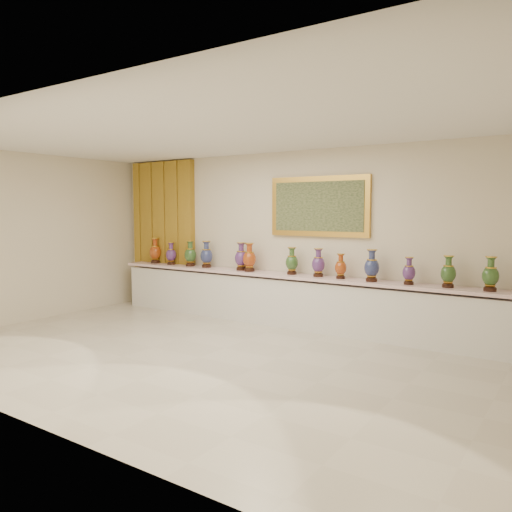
{
  "coord_description": "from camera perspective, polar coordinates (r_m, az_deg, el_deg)",
  "views": [
    {
      "loc": [
        4.32,
        -5.04,
        1.98
      ],
      "look_at": [
        -0.22,
        1.7,
        1.24
      ],
      "focal_mm": 35.0,
      "sensor_mm": 36.0,
      "label": 1
    }
  ],
  "objects": [
    {
      "name": "vase_11",
      "position": [
        7.53,
        21.12,
        -1.84
      ],
      "size": [
        0.25,
        0.25,
        0.45
      ],
      "rotation": [
        0.0,
        0.0,
        0.23
      ],
      "color": "black",
      "rests_on": "counter"
    },
    {
      "name": "vase_8",
      "position": [
        8.04,
        9.66,
        -1.3
      ],
      "size": [
        0.22,
        0.22,
        0.4
      ],
      "rotation": [
        0.0,
        0.0,
        0.18
      ],
      "color": "black",
      "rests_on": "counter"
    },
    {
      "name": "vase_1",
      "position": [
        10.14,
        -9.67,
        0.16
      ],
      "size": [
        0.27,
        0.27,
        0.45
      ],
      "rotation": [
        0.0,
        0.0,
        0.38
      ],
      "color": "black",
      "rests_on": "counter"
    },
    {
      "name": "vase_12",
      "position": [
        7.41,
        25.23,
        -2.03
      ],
      "size": [
        0.22,
        0.22,
        0.47
      ],
      "rotation": [
        0.0,
        0.0,
        0.03
      ],
      "color": "black",
      "rests_on": "counter"
    },
    {
      "name": "vase_7",
      "position": [
        8.24,
        7.14,
        -0.91
      ],
      "size": [
        0.25,
        0.25,
        0.47
      ],
      "rotation": [
        0.0,
        0.0,
        -0.18
      ],
      "color": "black",
      "rests_on": "counter"
    },
    {
      "name": "room",
      "position": [
        10.1,
        -8.2,
        2.93
      ],
      "size": [
        8.0,
        8.0,
        8.0
      ],
      "color": "beige",
      "rests_on": "ground"
    },
    {
      "name": "vase_5",
      "position": [
        8.87,
        -0.76,
        -0.31
      ],
      "size": [
        0.24,
        0.24,
        0.51
      ],
      "rotation": [
        0.0,
        0.0,
        -0.04
      ],
      "color": "black",
      "rests_on": "counter"
    },
    {
      "name": "vase_9",
      "position": [
        7.81,
        13.09,
        -1.24
      ],
      "size": [
        0.29,
        0.29,
        0.49
      ],
      "rotation": [
        0.0,
        0.0,
        -0.33
      ],
      "color": "black",
      "rests_on": "counter"
    },
    {
      "name": "counter",
      "position": [
        8.63,
        3.36,
        -5.11
      ],
      "size": [
        7.28,
        0.48,
        0.9
      ],
      "color": "white",
      "rests_on": "ground"
    },
    {
      "name": "label_card",
      "position": [
        9.06,
        -3.16,
        -1.64
      ],
      "size": [
        0.1,
        0.06,
        0.0
      ],
      "primitive_type": "cube",
      "color": "white",
      "rests_on": "counter"
    },
    {
      "name": "vase_3",
      "position": [
        9.53,
        -5.68,
        0.04
      ],
      "size": [
        0.3,
        0.3,
        0.51
      ],
      "rotation": [
        0.0,
        0.0,
        -0.37
      ],
      "color": "black",
      "rests_on": "counter"
    },
    {
      "name": "vase_2",
      "position": [
        9.8,
        -7.52,
        0.15
      ],
      "size": [
        0.24,
        0.24,
        0.5
      ],
      "rotation": [
        0.0,
        0.0,
        -0.03
      ],
      "color": "black",
      "rests_on": "counter"
    },
    {
      "name": "vase_10",
      "position": [
        7.64,
        17.08,
        -1.78
      ],
      "size": [
        0.23,
        0.23,
        0.41
      ],
      "rotation": [
        0.0,
        0.0,
        0.25
      ],
      "color": "black",
      "rests_on": "counter"
    },
    {
      "name": "vase_4",
      "position": [
        9.04,
        -1.7,
        -0.21
      ],
      "size": [
        0.24,
        0.24,
        0.51
      ],
      "rotation": [
        0.0,
        0.0,
        -0.02
      ],
      "color": "black",
      "rests_on": "counter"
    },
    {
      "name": "vase_6",
      "position": [
        8.48,
        4.12,
        -0.72
      ],
      "size": [
        0.28,
        0.28,
        0.46
      ],
      "rotation": [
        0.0,
        0.0,
        -0.41
      ],
      "color": "black",
      "rests_on": "counter"
    },
    {
      "name": "vase_0",
      "position": [
        10.48,
        -11.44,
        0.46
      ],
      "size": [
        0.31,
        0.31,
        0.52
      ],
      "rotation": [
        0.0,
        0.0,
        0.41
      ],
      "color": "black",
      "rests_on": "counter"
    },
    {
      "name": "ground",
      "position": [
        6.93,
        -6.46,
        -11.44
      ],
      "size": [
        8.0,
        8.0,
        0.0
      ],
      "primitive_type": "plane",
      "color": "beige",
      "rests_on": "ground"
    }
  ]
}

